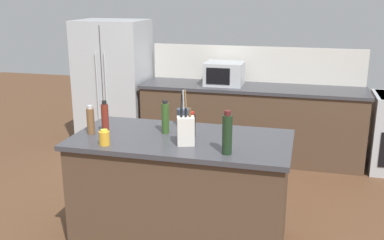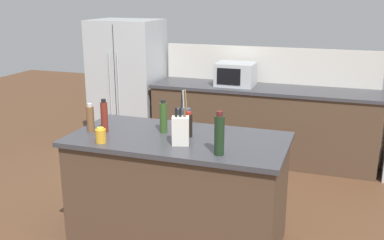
{
  "view_description": "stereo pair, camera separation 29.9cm",
  "coord_description": "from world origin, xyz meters",
  "px_view_note": "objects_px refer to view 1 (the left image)",
  "views": [
    {
      "loc": [
        0.94,
        -3.32,
        2.07
      ],
      "look_at": [
        0.0,
        0.35,
        0.99
      ],
      "focal_mm": 42.0,
      "sensor_mm": 36.0,
      "label": 1
    },
    {
      "loc": [
        1.23,
        -3.24,
        2.07
      ],
      "look_at": [
        0.0,
        0.35,
        0.99
      ],
      "focal_mm": 42.0,
      "sensor_mm": 36.0,
      "label": 2
    }
  ],
  "objects_px": {
    "microwave": "(224,74)",
    "olive_oil_bottle": "(165,118)",
    "soy_sauce_bottle": "(192,125)",
    "refrigerator": "(114,84)",
    "utensil_crock": "(184,116)",
    "vinegar_bottle": "(105,118)",
    "honey_jar": "(104,138)",
    "knife_block": "(186,131)",
    "wine_bottle": "(227,134)",
    "pepper_grinder": "(91,121)"
  },
  "relations": [
    {
      "from": "olive_oil_bottle",
      "to": "vinegar_bottle",
      "type": "bearing_deg",
      "value": -162.75
    },
    {
      "from": "wine_bottle",
      "to": "soy_sauce_bottle",
      "type": "distance_m",
      "value": 0.48
    },
    {
      "from": "knife_block",
      "to": "soy_sauce_bottle",
      "type": "distance_m",
      "value": 0.21
    },
    {
      "from": "honey_jar",
      "to": "refrigerator",
      "type": "bearing_deg",
      "value": 112.57
    },
    {
      "from": "refrigerator",
      "to": "utensil_crock",
      "type": "distance_m",
      "value": 2.44
    },
    {
      "from": "knife_block",
      "to": "wine_bottle",
      "type": "height_order",
      "value": "wine_bottle"
    },
    {
      "from": "wine_bottle",
      "to": "olive_oil_bottle",
      "type": "height_order",
      "value": "wine_bottle"
    },
    {
      "from": "refrigerator",
      "to": "wine_bottle",
      "type": "height_order",
      "value": "refrigerator"
    },
    {
      "from": "pepper_grinder",
      "to": "olive_oil_bottle",
      "type": "height_order",
      "value": "olive_oil_bottle"
    },
    {
      "from": "refrigerator",
      "to": "vinegar_bottle",
      "type": "xyz_separation_m",
      "value": [
        0.96,
        -2.31,
        0.21
      ]
    },
    {
      "from": "refrigerator",
      "to": "microwave",
      "type": "bearing_deg",
      "value": -1.92
    },
    {
      "from": "vinegar_bottle",
      "to": "pepper_grinder",
      "type": "height_order",
      "value": "vinegar_bottle"
    },
    {
      "from": "honey_jar",
      "to": "pepper_grinder",
      "type": "height_order",
      "value": "pepper_grinder"
    },
    {
      "from": "vinegar_bottle",
      "to": "soy_sauce_bottle",
      "type": "height_order",
      "value": "vinegar_bottle"
    },
    {
      "from": "vinegar_bottle",
      "to": "refrigerator",
      "type": "bearing_deg",
      "value": 112.5
    },
    {
      "from": "olive_oil_bottle",
      "to": "soy_sauce_bottle",
      "type": "height_order",
      "value": "olive_oil_bottle"
    },
    {
      "from": "vinegar_bottle",
      "to": "pepper_grinder",
      "type": "bearing_deg",
      "value": -168.07
    },
    {
      "from": "knife_block",
      "to": "wine_bottle",
      "type": "bearing_deg",
      "value": -37.71
    },
    {
      "from": "pepper_grinder",
      "to": "soy_sauce_bottle",
      "type": "height_order",
      "value": "pepper_grinder"
    },
    {
      "from": "olive_oil_bottle",
      "to": "wine_bottle",
      "type": "bearing_deg",
      "value": -32.21
    },
    {
      "from": "pepper_grinder",
      "to": "wine_bottle",
      "type": "bearing_deg",
      "value": -9.47
    },
    {
      "from": "microwave",
      "to": "knife_block",
      "type": "bearing_deg",
      "value": -86.67
    },
    {
      "from": "microwave",
      "to": "olive_oil_bottle",
      "type": "bearing_deg",
      "value": -92.85
    },
    {
      "from": "knife_block",
      "to": "pepper_grinder",
      "type": "height_order",
      "value": "knife_block"
    },
    {
      "from": "olive_oil_bottle",
      "to": "soy_sauce_bottle",
      "type": "xyz_separation_m",
      "value": [
        0.24,
        -0.04,
        -0.03
      ]
    },
    {
      "from": "refrigerator",
      "to": "honey_jar",
      "type": "relative_size",
      "value": 14.0
    },
    {
      "from": "refrigerator",
      "to": "vinegar_bottle",
      "type": "height_order",
      "value": "refrigerator"
    },
    {
      "from": "microwave",
      "to": "vinegar_bottle",
      "type": "relative_size",
      "value": 1.67
    },
    {
      "from": "knife_block",
      "to": "honey_jar",
      "type": "relative_size",
      "value": 2.36
    },
    {
      "from": "refrigerator",
      "to": "pepper_grinder",
      "type": "bearing_deg",
      "value": -70.25
    },
    {
      "from": "utensil_crock",
      "to": "vinegar_bottle",
      "type": "relative_size",
      "value": 1.13
    },
    {
      "from": "microwave",
      "to": "soy_sauce_bottle",
      "type": "height_order",
      "value": "microwave"
    },
    {
      "from": "honey_jar",
      "to": "vinegar_bottle",
      "type": "bearing_deg",
      "value": 113.19
    },
    {
      "from": "microwave",
      "to": "vinegar_bottle",
      "type": "distance_m",
      "value": 2.33
    },
    {
      "from": "vinegar_bottle",
      "to": "olive_oil_bottle",
      "type": "distance_m",
      "value": 0.49
    },
    {
      "from": "microwave",
      "to": "honey_jar",
      "type": "xyz_separation_m",
      "value": [
        -0.47,
        -2.52,
        -0.09
      ]
    },
    {
      "from": "vinegar_bottle",
      "to": "wine_bottle",
      "type": "height_order",
      "value": "wine_bottle"
    },
    {
      "from": "refrigerator",
      "to": "utensil_crock",
      "type": "relative_size",
      "value": 5.38
    },
    {
      "from": "knife_block",
      "to": "honey_jar",
      "type": "bearing_deg",
      "value": 176.91
    },
    {
      "from": "wine_bottle",
      "to": "refrigerator",
      "type": "bearing_deg",
      "value": 128.49
    },
    {
      "from": "vinegar_bottle",
      "to": "soy_sauce_bottle",
      "type": "relative_size",
      "value": 1.35
    },
    {
      "from": "knife_block",
      "to": "olive_oil_bottle",
      "type": "bearing_deg",
      "value": 116.46
    },
    {
      "from": "vinegar_bottle",
      "to": "olive_oil_bottle",
      "type": "relative_size",
      "value": 1.0
    },
    {
      "from": "refrigerator",
      "to": "soy_sauce_bottle",
      "type": "distance_m",
      "value": 2.77
    },
    {
      "from": "knife_block",
      "to": "soy_sauce_bottle",
      "type": "bearing_deg",
      "value": 73.39
    },
    {
      "from": "vinegar_bottle",
      "to": "olive_oil_bottle",
      "type": "height_order",
      "value": "same"
    },
    {
      "from": "microwave",
      "to": "pepper_grinder",
      "type": "bearing_deg",
      "value": -106.94
    },
    {
      "from": "knife_block",
      "to": "olive_oil_bottle",
      "type": "height_order",
      "value": "knife_block"
    },
    {
      "from": "utensil_crock",
      "to": "wine_bottle",
      "type": "relative_size",
      "value": 0.99
    },
    {
      "from": "microwave",
      "to": "olive_oil_bottle",
      "type": "height_order",
      "value": "microwave"
    }
  ]
}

